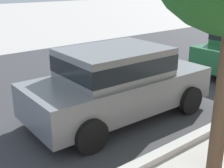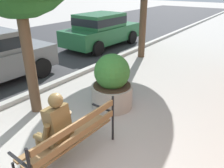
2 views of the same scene
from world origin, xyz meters
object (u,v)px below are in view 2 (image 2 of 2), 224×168
object	(u,v)px
bronze_statue_seated	(53,130)
parked_car_green	(101,29)
park_bench	(72,136)
concrete_planter	(112,84)

from	to	relation	value
bronze_statue_seated	parked_car_green	size ratio (longest dim) A/B	0.33
park_bench	bronze_statue_seated	xyz separation A→B (m)	(-0.19, 0.21, 0.12)
bronze_statue_seated	concrete_planter	world-z (taller)	bronze_statue_seated
bronze_statue_seated	parked_car_green	xyz separation A→B (m)	(6.55, 4.24, 0.17)
parked_car_green	bronze_statue_seated	bearing A→B (deg)	-147.10
park_bench	bronze_statue_seated	world-z (taller)	bronze_statue_seated
parked_car_green	concrete_planter	bearing A→B (deg)	-139.00
parked_car_green	park_bench	bearing A→B (deg)	-145.01
concrete_planter	bronze_statue_seated	bearing A→B (deg)	-169.52
park_bench	bronze_statue_seated	distance (m)	0.31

